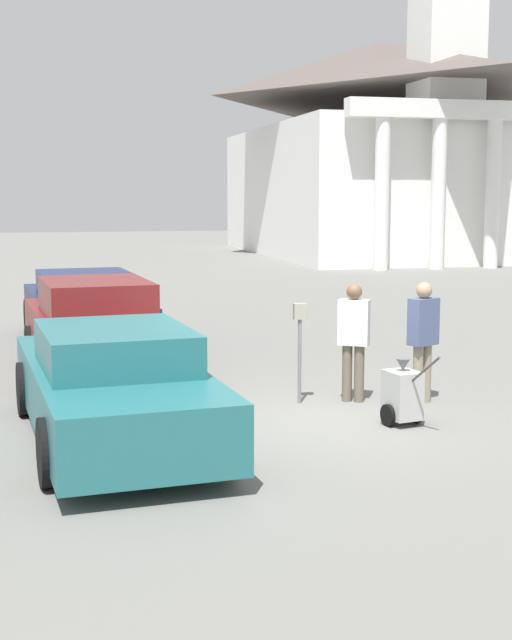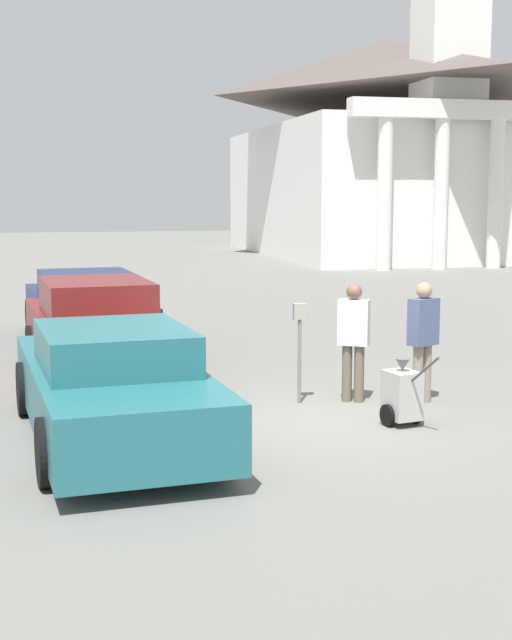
{
  "view_description": "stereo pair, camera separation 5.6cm",
  "coord_description": "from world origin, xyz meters",
  "px_view_note": "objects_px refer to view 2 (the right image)",
  "views": [
    {
      "loc": [
        -3.24,
        -10.59,
        2.86
      ],
      "look_at": [
        -0.32,
        1.58,
        1.1
      ],
      "focal_mm": 50.0,
      "sensor_mm": 36.0,
      "label": 1
    },
    {
      "loc": [
        -3.18,
        -10.6,
        2.86
      ],
      "look_at": [
        -0.32,
        1.58,
        1.1
      ],
      "focal_mm": 50.0,
      "sensor_mm": 36.0,
      "label": 2
    }
  ],
  "objects_px": {
    "parking_meter": "(300,334)",
    "church": "(386,141)",
    "person_worker": "(354,335)",
    "person_supervisor": "(423,335)",
    "parked_car_maroon": "(96,333)",
    "parked_car_teal": "(113,386)",
    "equipment_cart": "(402,395)",
    "parked_car_navy": "(86,310)"
  },
  "relations": [
    {
      "from": "parked_car_maroon",
      "to": "church",
      "type": "bearing_deg",
      "value": 55.17
    },
    {
      "from": "parked_car_maroon",
      "to": "equipment_cart",
      "type": "relative_size",
      "value": 5.04
    },
    {
      "from": "parked_car_navy",
      "to": "equipment_cart",
      "type": "xyz_separation_m",
      "value": [
        3.57,
        -7.05,
        -0.29
      ]
    },
    {
      "from": "parking_meter",
      "to": "person_worker",
      "type": "xyz_separation_m",
      "value": [
        0.75,
        -0.08,
        -0.03
      ]
    },
    {
      "from": "equipment_cart",
      "to": "parked_car_maroon",
      "type": "bearing_deg",
      "value": 123.33
    },
    {
      "from": "parked_car_maroon",
      "to": "person_supervisor",
      "type": "distance_m",
      "value": 5.07
    },
    {
      "from": "parked_car_maroon",
      "to": "person_worker",
      "type": "height_order",
      "value": "person_worker"
    },
    {
      "from": "parked_car_maroon",
      "to": "equipment_cart",
      "type": "xyz_separation_m",
      "value": [
        3.57,
        -3.73,
        -0.34
      ]
    },
    {
      "from": "person_supervisor",
      "to": "church",
      "type": "bearing_deg",
      "value": -134.86
    },
    {
      "from": "parked_car_maroon",
      "to": "person_supervisor",
      "type": "xyz_separation_m",
      "value": [
        4.3,
        -2.68,
        0.23
      ]
    },
    {
      "from": "parked_car_teal",
      "to": "church",
      "type": "height_order",
      "value": "church"
    },
    {
      "from": "person_worker",
      "to": "person_supervisor",
      "type": "bearing_deg",
      "value": -168.63
    },
    {
      "from": "equipment_cart",
      "to": "church",
      "type": "xyz_separation_m",
      "value": [
        11.68,
        30.53,
        5.02
      ]
    },
    {
      "from": "person_worker",
      "to": "equipment_cart",
      "type": "distance_m",
      "value": 1.47
    },
    {
      "from": "parked_car_navy",
      "to": "equipment_cart",
      "type": "relative_size",
      "value": 5.28
    },
    {
      "from": "parking_meter",
      "to": "church",
      "type": "distance_m",
      "value": 32.02
    },
    {
      "from": "person_worker",
      "to": "equipment_cart",
      "type": "height_order",
      "value": "person_worker"
    },
    {
      "from": "parking_meter",
      "to": "church",
      "type": "xyz_separation_m",
      "value": [
        12.61,
        29.09,
        4.44
      ]
    },
    {
      "from": "parked_car_maroon",
      "to": "church",
      "type": "xyz_separation_m",
      "value": [
        15.25,
        26.8,
        4.68
      ]
    },
    {
      "from": "church",
      "to": "person_supervisor",
      "type": "bearing_deg",
      "value": -110.39
    },
    {
      "from": "parking_meter",
      "to": "equipment_cart",
      "type": "bearing_deg",
      "value": -57.22
    },
    {
      "from": "parked_car_maroon",
      "to": "person_worker",
      "type": "relative_size",
      "value": 3.07
    },
    {
      "from": "parking_meter",
      "to": "person_supervisor",
      "type": "distance_m",
      "value": 1.7
    },
    {
      "from": "parked_car_maroon",
      "to": "parking_meter",
      "type": "relative_size",
      "value": 3.63
    },
    {
      "from": "parked_car_teal",
      "to": "equipment_cart",
      "type": "height_order",
      "value": "parked_car_teal"
    },
    {
      "from": "parked_car_teal",
      "to": "equipment_cart",
      "type": "xyz_separation_m",
      "value": [
        3.57,
        -0.13,
        -0.26
      ]
    },
    {
      "from": "parked_car_teal",
      "to": "person_supervisor",
      "type": "distance_m",
      "value": 4.41
    },
    {
      "from": "parked_car_maroon",
      "to": "parking_meter",
      "type": "height_order",
      "value": "parked_car_maroon"
    },
    {
      "from": "equipment_cart",
      "to": "church",
      "type": "bearing_deg",
      "value": 58.65
    },
    {
      "from": "person_supervisor",
      "to": "parked_car_maroon",
      "type": "bearing_deg",
      "value": -56.4
    },
    {
      "from": "parked_car_navy",
      "to": "person_supervisor",
      "type": "xyz_separation_m",
      "value": [
        4.3,
        -6.0,
        0.28
      ]
    },
    {
      "from": "parked_car_teal",
      "to": "church",
      "type": "relative_size",
      "value": 0.22
    },
    {
      "from": "person_worker",
      "to": "person_supervisor",
      "type": "distance_m",
      "value": 0.95
    },
    {
      "from": "person_worker",
      "to": "person_supervisor",
      "type": "relative_size",
      "value": 0.98
    },
    {
      "from": "parked_car_navy",
      "to": "parking_meter",
      "type": "xyz_separation_m",
      "value": [
        2.65,
        -5.62,
        0.29
      ]
    },
    {
      "from": "person_supervisor",
      "to": "parking_meter",
      "type": "bearing_deg",
      "value": -37.5
    },
    {
      "from": "parked_car_teal",
      "to": "parking_meter",
      "type": "bearing_deg",
      "value": 21.11
    },
    {
      "from": "parking_meter",
      "to": "person_worker",
      "type": "height_order",
      "value": "person_worker"
    },
    {
      "from": "parked_car_navy",
      "to": "church",
      "type": "distance_m",
      "value": 28.39
    },
    {
      "from": "parking_meter",
      "to": "parked_car_teal",
      "type": "bearing_deg",
      "value": -153.72
    },
    {
      "from": "person_worker",
      "to": "equipment_cart",
      "type": "bearing_deg",
      "value": 127.03
    },
    {
      "from": "parked_car_maroon",
      "to": "parking_meter",
      "type": "xyz_separation_m",
      "value": [
        2.65,
        -2.3,
        0.24
      ]
    }
  ]
}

